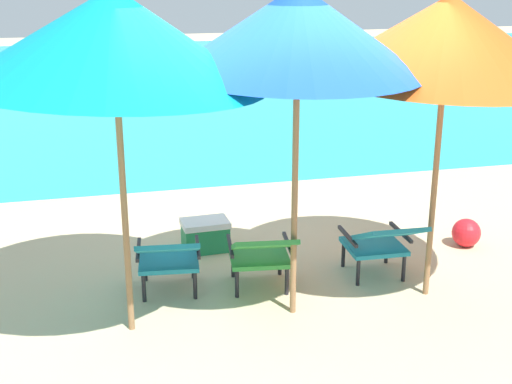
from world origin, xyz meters
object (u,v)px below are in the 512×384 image
Objects in this scene: lounge_chair_center at (262,252)px; beach_umbrella_left at (113,37)px; beach_ball at (466,233)px; beach_umbrella_right at (447,37)px; beach_umbrella_center at (298,29)px; lounge_chair_right at (381,241)px; lounge_chair_left at (168,256)px; cooler_box at (205,235)px.

beach_umbrella_left reaches higher than lounge_chair_center.
lounge_chair_center reaches higher than beach_ball.
beach_umbrella_right is 9.32× the size of beach_ball.
beach_umbrella_center is 0.98× the size of beach_umbrella_right.
lounge_chair_center is 1.96m from beach_umbrella_center.
beach_umbrella_left is at bearing -163.58° from lounge_chair_center.
lounge_chair_center is at bearing 179.09° from lounge_chair_right.
beach_umbrella_center is at bearing -156.57° from beach_ball.
beach_umbrella_center is at bearing -27.35° from lounge_chair_left.
lounge_chair_left and lounge_chair_center have the same top height.
beach_umbrella_right is at bearing 1.74° from beach_umbrella_center.
lounge_chair_center is 1.17m from cooler_box.
beach_ball is (3.12, 0.43, -0.26)m from lounge_chair_left.
lounge_chair_right is (1.91, -0.13, 0.00)m from lounge_chair_left.
lounge_chair_center is 1.94× the size of cooler_box.
beach_umbrella_left is 5.57× the size of cooler_box.
beach_umbrella_left is at bearing -128.62° from lounge_chair_left.
beach_umbrella_right is at bearing -40.22° from cooler_box.
lounge_chair_center is 2.25m from beach_umbrella_left.
lounge_chair_center is 2.34m from beach_umbrella_right.
beach_umbrella_right is at bearing -11.82° from lounge_chair_left.
beach_umbrella_center is 2.67m from cooler_box.
lounge_chair_center is 0.35× the size of beach_umbrella_left.
beach_umbrella_left reaches higher than lounge_chair_right.
beach_umbrella_center reaches higher than beach_umbrella_right.
beach_ball is at bearing 13.28° from lounge_chair_center.
beach_ball is at bearing 44.53° from beach_umbrella_right.
beach_umbrella_right is (2.21, -0.46, 1.83)m from lounge_chair_left.
beach_ball is (1.21, 0.57, -0.26)m from lounge_chair_right.
beach_umbrella_center reaches higher than lounge_chair_right.
beach_umbrella_right is at bearing -13.77° from lounge_chair_center.
cooler_box is at bearing 105.34° from lounge_chair_center.
cooler_box is at bearing 59.32° from beach_umbrella_left.
beach_umbrella_right reaches higher than cooler_box.
lounge_chair_right is 0.33× the size of beach_umbrella_right.
cooler_box reaches higher than beach_ball.
beach_umbrella_right reaches higher than lounge_chair_right.
beach_umbrella_right reaches higher than lounge_chair_left.
lounge_chair_center is 0.35× the size of beach_umbrella_center.
beach_umbrella_center is at bearing -66.00° from lounge_chair_center.
beach_umbrella_left is at bearing -165.66° from beach_ball.
lounge_chair_center is 0.34× the size of beach_umbrella_right.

